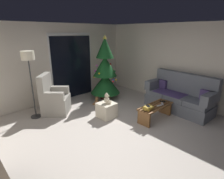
{
  "coord_description": "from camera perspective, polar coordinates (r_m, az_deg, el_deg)",
  "views": [
    {
      "loc": [
        -2.55,
        -2.41,
        2.24
      ],
      "look_at": [
        0.4,
        0.7,
        0.85
      ],
      "focal_mm": 28.85,
      "sensor_mm": 36.0,
      "label": 1
    }
  ],
  "objects": [
    {
      "name": "ottoman",
      "position": [
        4.92,
        -1.69,
        -6.53
      ],
      "size": [
        0.44,
        0.44,
        0.4
      ],
      "primitive_type": "cube",
      "color": "beige",
      "rests_on": "ground"
    },
    {
      "name": "patio_door_glass",
      "position": [
        6.39,
        -12.35,
        6.82
      ],
      "size": [
        1.5,
        0.02,
        2.1
      ],
      "primitive_type": "cube",
      "color": "black",
      "rests_on": "ground"
    },
    {
      "name": "remote_silver",
      "position": [
        4.98,
        15.66,
        -4.36
      ],
      "size": [
        0.15,
        0.14,
        0.02
      ],
      "primitive_type": "cube",
      "rotation": [
        0.0,
        0.0,
        5.43
      ],
      "color": "#ADADB2",
      "rests_on": "coffee_table"
    },
    {
      "name": "coffee_table",
      "position": [
        4.91,
        13.58,
        -6.33
      ],
      "size": [
        1.1,
        0.4,
        0.4
      ],
      "color": "brown",
      "rests_on": "ground"
    },
    {
      "name": "wall_back",
      "position": [
        6.12,
        -18.39,
        7.74
      ],
      "size": [
        5.72,
        0.12,
        2.5
      ],
      "primitive_type": "cube",
      "color": "beige",
      "rests_on": "ground"
    },
    {
      "name": "cell_phone",
      "position": [
        4.54,
        11.43,
        -5.18
      ],
      "size": [
        0.13,
        0.16,
        0.01
      ],
      "primitive_type": "cube",
      "rotation": [
        0.0,
        0.0,
        -0.55
      ],
      "color": "black",
      "rests_on": "book_stack"
    },
    {
      "name": "ground_plane",
      "position": [
        4.17,
        2.71,
        -14.6
      ],
      "size": [
        7.0,
        7.0,
        0.0
      ],
      "primitive_type": "plane",
      "color": "#BCB2A8"
    },
    {
      "name": "remote_white",
      "position": [
        4.84,
        14.76,
        -4.93
      ],
      "size": [
        0.16,
        0.08,
        0.02
      ],
      "primitive_type": "cube",
      "rotation": [
        0.0,
        0.0,
        4.46
      ],
      "color": "silver",
      "rests_on": "coffee_table"
    },
    {
      "name": "christmas_tree",
      "position": [
        6.05,
        -2.2,
        5.54
      ],
      "size": [
        1.0,
        1.0,
        2.13
      ],
      "color": "#4C1E19",
      "rests_on": "ground"
    },
    {
      "name": "armchair",
      "position": [
        5.36,
        -17.91,
        -3.03
      ],
      "size": [
        0.97,
        0.97,
        1.13
      ],
      "color": "gray",
      "rests_on": "ground"
    },
    {
      "name": "book_stack",
      "position": [
        4.57,
        11.44,
        -5.67
      ],
      "size": [
        0.26,
        0.22,
        0.08
      ],
      "color": "#B79333",
      "rests_on": "coffee_table"
    },
    {
      "name": "remote_black",
      "position": [
        5.13,
        15.73,
        -3.67
      ],
      "size": [
        0.1,
        0.16,
        0.02
      ],
      "primitive_type": "cube",
      "rotation": [
        0.0,
        0.0,
        3.5
      ],
      "color": "black",
      "rests_on": "coffee_table"
    },
    {
      "name": "couch",
      "position": [
        5.67,
        20.59,
        -2.19
      ],
      "size": [
        0.9,
        1.98,
        1.08
      ],
      "color": "slate",
      "rests_on": "ground"
    },
    {
      "name": "floor_lamp",
      "position": [
        4.99,
        -24.94,
        7.84
      ],
      "size": [
        0.32,
        0.32,
        1.78
      ],
      "color": "#2D2D30",
      "rests_on": "ground"
    },
    {
      "name": "teddy_bear_cream",
      "position": [
        4.79,
        -1.6,
        -3.03
      ],
      "size": [
        0.21,
        0.22,
        0.29
      ],
      "color": "beige",
      "rests_on": "ottoman"
    },
    {
      "name": "wall_right",
      "position": [
        6.01,
        22.36,
        7.13
      ],
      "size": [
        0.12,
        6.0,
        2.5
      ],
      "primitive_type": "cube",
      "color": "beige",
      "rests_on": "ground"
    },
    {
      "name": "patio_door_frame",
      "position": [
        6.4,
        -12.46,
        7.28
      ],
      "size": [
        1.6,
        0.02,
        2.2
      ],
      "primitive_type": "cube",
      "color": "silver",
      "rests_on": "ground"
    },
    {
      "name": "teddy_bear_chestnut_by_tree",
      "position": [
        5.74,
        -4.92,
        -3.78
      ],
      "size": [
        0.2,
        0.21,
        0.29
      ],
      "color": "brown",
      "rests_on": "ground"
    }
  ]
}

